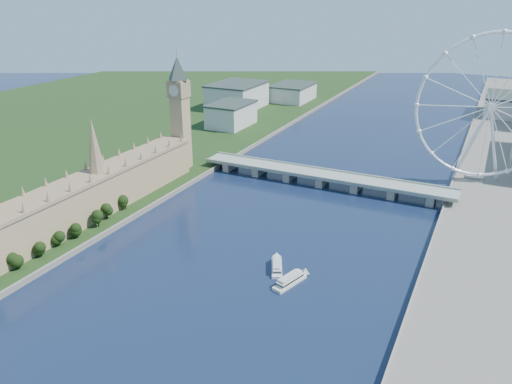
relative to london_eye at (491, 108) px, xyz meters
The scene contains 8 objects.
tree_row 369.80m from the london_eye, 129.65° to the right, with size 7.55×215.55×18.72m.
parliament_range 313.29m from the london_eye, 143.26° to the right, with size 24.00×200.00×70.00m.
big_ben 259.68m from the london_eye, 162.73° to the right, with size 20.02×20.02×110.00m.
westminster_bridge 145.38m from the london_eye, 155.34° to the right, with size 220.00×22.00×9.50m.
london_eye is the anchor object (origin of this frame).
city_skyline 226.06m from the london_eye, 111.50° to the left, with size 505.00×280.00×32.00m.
tour_boat_near 233.86m from the london_eye, 116.07° to the right, with size 6.42×25.35×5.56m, color silver, non-canonical shape.
tour_boat_far 238.78m from the london_eye, 111.89° to the right, with size 6.81×26.80×5.89m, color beige, non-canonical shape.
Camera 1 is at (124.09, -84.67, 155.85)m, focal length 35.00 mm.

